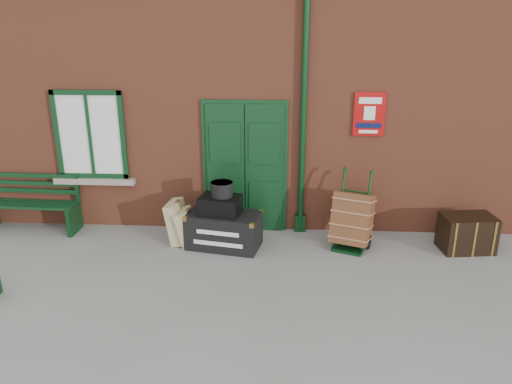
# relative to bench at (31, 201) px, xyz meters

# --- Properties ---
(ground) EXTENTS (80.00, 80.00, 0.00)m
(ground) POSITION_rel_bench_xyz_m (4.00, -1.27, -0.50)
(ground) COLOR gray
(ground) RESTS_ON ground
(station_building) EXTENTS (10.30, 4.30, 4.36)m
(station_building) POSITION_rel_bench_xyz_m (3.99, 2.22, 1.66)
(station_building) COLOR brown
(station_building) RESTS_ON ground
(bench) EXTENTS (1.64, 0.57, 1.00)m
(bench) POSITION_rel_bench_xyz_m (0.00, 0.00, 0.00)
(bench) COLOR black
(bench) RESTS_ON ground
(houdini_trunk) EXTENTS (1.24, 0.83, 0.57)m
(houdini_trunk) POSITION_rel_bench_xyz_m (3.41, -0.52, -0.22)
(houdini_trunk) COLOR black
(houdini_trunk) RESTS_ON ground
(strongbox) EXTENTS (0.70, 0.57, 0.29)m
(strongbox) POSITION_rel_bench_xyz_m (3.36, -0.52, 0.21)
(strongbox) COLOR black
(strongbox) RESTS_ON houdini_trunk
(hatbox) EXTENTS (0.40, 0.40, 0.23)m
(hatbox) POSITION_rel_bench_xyz_m (3.39, -0.49, 0.47)
(hatbox) COLOR black
(hatbox) RESTS_ON strongbox
(suitcase_back) EXTENTS (0.36, 0.52, 0.71)m
(suitcase_back) POSITION_rel_bench_xyz_m (2.63, -0.39, -0.15)
(suitcase_back) COLOR tan
(suitcase_back) RESTS_ON ground
(suitcase_front) EXTENTS (0.38, 0.48, 0.61)m
(suitcase_front) POSITION_rel_bench_xyz_m (2.81, -0.49, -0.20)
(suitcase_front) COLOR tan
(suitcase_front) RESTS_ON ground
(porter_trolley) EXTENTS (0.78, 0.81, 1.23)m
(porter_trolley) POSITION_rel_bench_xyz_m (5.46, -0.41, -0.03)
(porter_trolley) COLOR black
(porter_trolley) RESTS_ON ground
(dark_trunk) EXTENTS (0.86, 0.62, 0.58)m
(dark_trunk) POSITION_rel_bench_xyz_m (7.27, -0.42, -0.22)
(dark_trunk) COLOR black
(dark_trunk) RESTS_ON ground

